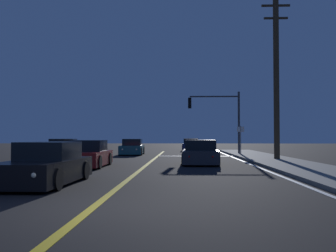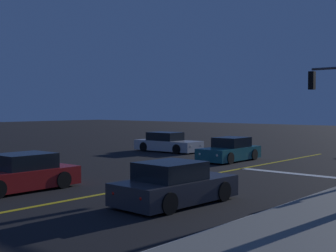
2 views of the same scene
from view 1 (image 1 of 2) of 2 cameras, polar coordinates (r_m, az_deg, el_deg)
The scene contains 14 objects.
ground_plane at distance 7.90m, azimuth -11.97°, elevation -12.59°, with size 160.00×160.00×0.00m, color black.
sidewalk_right at distance 19.98m, azimuth 18.54°, elevation -5.70°, with size 3.20×41.74×0.15m, color slate.
lane_line_center at distance 19.27m, azimuth -3.51°, elevation -6.14°, with size 0.20×39.42×0.01m, color gold.
lane_line_edge_right at distance 19.55m, azimuth 13.31°, elevation -6.04°, with size 0.16×39.42×0.01m, color white.
stop_bar at distance 29.27m, azimuth 4.22°, elevation -4.62°, with size 5.90×0.50×0.01m, color white.
car_far_approaching_teal at distance 31.93m, azimuth -5.50°, elevation -3.34°, with size 2.00×4.29×1.34m.
car_lead_oncoming_black at distance 12.51m, azimuth -18.08°, elevation -5.81°, with size 1.95×4.58×1.34m.
car_following_oncoming_navy at distance 42.03m, azimuth 3.57°, elevation -2.95°, with size 2.10×4.25×1.34m.
car_distant_tail_red at distance 19.27m, azimuth -12.29°, elevation -4.39°, with size 2.03×4.37×1.34m.
car_side_waiting_charcoal at distance 20.63m, azimuth 4.99°, elevation -4.24°, with size 2.11×4.24×1.34m.
car_mid_block_silver at distance 35.11m, azimuth -15.43°, elevation -3.14°, with size 4.79×2.13×1.34m.
traffic_signal_near_right at distance 31.74m, azimuth 7.87°, elevation 2.10°, with size 4.37×0.28×5.33m.
utility_pole_right at distance 24.43m, azimuth 16.25°, elevation 7.40°, with size 1.77×0.35×10.37m.
street_sign_corner at distance 29.07m, azimuth 11.07°, elevation -1.50°, with size 0.56×0.13×2.35m.
Camera 1 is at (1.88, -7.53, 1.50)m, focal length 39.80 mm.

